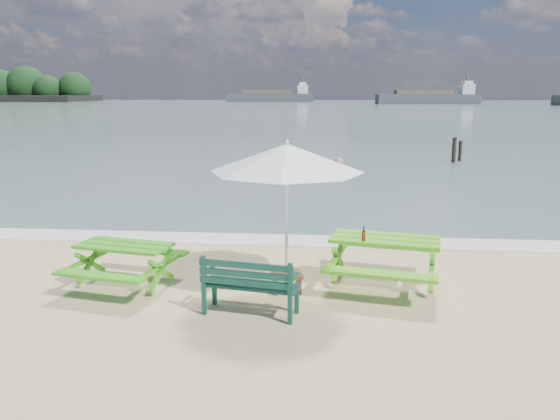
# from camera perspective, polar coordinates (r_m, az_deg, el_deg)

# --- Properties ---
(sea) EXTENTS (300.00, 300.00, 0.00)m
(sea) POSITION_cam_1_polar(r_m,az_deg,el_deg) (91.36, 4.59, 10.48)
(sea) COLOR slate
(sea) RESTS_ON ground
(foam_strip) EXTENTS (22.00, 0.90, 0.01)m
(foam_strip) POSITION_cam_1_polar(r_m,az_deg,el_deg) (11.35, 1.30, -3.17)
(foam_strip) COLOR silver
(foam_strip) RESTS_ON ground
(picnic_table_left) EXTENTS (1.76, 1.88, 0.70)m
(picnic_table_left) POSITION_cam_1_polar(r_m,az_deg,el_deg) (9.01, -15.89, -5.66)
(picnic_table_left) COLOR #3AA018
(picnic_table_left) RESTS_ON ground
(picnic_table_right) EXTENTS (2.01, 2.16, 0.80)m
(picnic_table_right) POSITION_cam_1_polar(r_m,az_deg,el_deg) (8.82, 10.80, -5.46)
(picnic_table_right) COLOR #4CA819
(picnic_table_right) RESTS_ON ground
(park_bench) EXTENTS (1.38, 0.67, 0.81)m
(park_bench) POSITION_cam_1_polar(r_m,az_deg,el_deg) (7.68, -3.09, -9.03)
(park_bench) COLOR #0D392D
(park_bench) RESTS_ON ground
(side_table) EXTENTS (0.54, 0.54, 0.30)m
(side_table) POSITION_cam_1_polar(r_m,az_deg,el_deg) (8.55, 0.69, -7.41)
(side_table) COLOR brown
(side_table) RESTS_ON ground
(patio_umbrella) EXTENTS (2.70, 2.70, 2.29)m
(patio_umbrella) POSITION_cam_1_polar(r_m,az_deg,el_deg) (8.10, 0.72, 5.47)
(patio_umbrella) COLOR silver
(patio_umbrella) RESTS_ON ground
(beer_bottle) EXTENTS (0.06, 0.06, 0.23)m
(beer_bottle) POSITION_cam_1_polar(r_m,az_deg,el_deg) (8.46, 8.73, -2.68)
(beer_bottle) COLOR #8D4214
(beer_bottle) RESTS_ON picnic_table_right
(swimmer) EXTENTS (0.79, 0.65, 1.85)m
(swimmer) POSITION_cam_1_polar(r_m,az_deg,el_deg) (21.17, 6.01, 3.00)
(swimmer) COLOR tan
(swimmer) RESTS_ON ground
(mooring_pilings) EXTENTS (0.57, 0.77, 1.28)m
(mooring_pilings) POSITION_cam_1_polar(r_m,az_deg,el_deg) (25.01, 17.95, 5.73)
(mooring_pilings) COLOR black
(mooring_pilings) RESTS_ON ground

